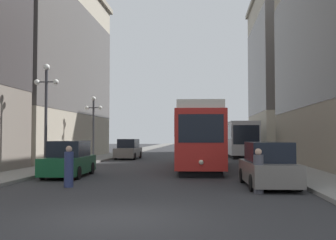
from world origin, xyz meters
TOP-DOWN VIEW (x-y plane):
  - ground_plane at (0.00, 0.00)m, footprint 200.00×200.00m
  - sidewalk_left at (-7.36, 40.00)m, footprint 2.65×120.00m
  - sidewalk_right at (7.36, 40.00)m, footprint 2.65×120.00m
  - streetcar at (1.74, 15.84)m, footprint 3.15×13.00m
  - transit_bus at (5.67, 31.36)m, footprint 3.00×11.97m
  - parked_car_left_near at (-4.74, 25.87)m, footprint 1.98×4.31m
  - parked_car_left_mid at (-4.74, 9.91)m, footprint 2.06×4.57m
  - parked_car_right_far at (4.74, 6.55)m, footprint 2.02×4.48m
  - pedestrian_crossing_near at (-3.31, 5.79)m, footprint 0.37×0.37m
  - pedestrian_crossing_far at (4.10, 4.68)m, footprint 0.36×0.36m
  - lamp_post_left_near at (-6.64, 11.46)m, footprint 1.41×0.36m
  - lamp_post_left_far at (-6.64, 21.00)m, footprint 1.41×0.36m
  - building_left_corner at (-15.99, 24.80)m, footprint 15.20×20.45m
  - building_right_midblock at (14.93, 40.18)m, footprint 13.08×16.93m

SIDE VIEW (x-z plane):
  - ground_plane at x=0.00m, z-range 0.00..0.00m
  - sidewalk_left at x=-7.36m, z-range 0.00..0.15m
  - sidewalk_right at x=7.36m, z-range 0.00..0.15m
  - pedestrian_crossing_far at x=4.10m, z-range -0.06..1.56m
  - pedestrian_crossing_near at x=-3.31m, z-range -0.06..1.61m
  - parked_car_left_near at x=-4.74m, z-range -0.07..1.75m
  - parked_car_right_far at x=4.74m, z-range -0.07..1.75m
  - parked_car_left_mid at x=-4.74m, z-range -0.07..1.75m
  - transit_bus at x=5.67m, z-range 0.22..3.67m
  - streetcar at x=1.74m, z-range 0.16..4.05m
  - lamp_post_left_far at x=-6.64m, z-range 0.98..6.09m
  - lamp_post_left_near at x=-6.64m, z-range 1.05..7.02m
  - building_left_corner at x=-15.99m, z-range 0.22..17.04m
  - building_right_midblock at x=14.93m, z-range 0.28..20.16m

